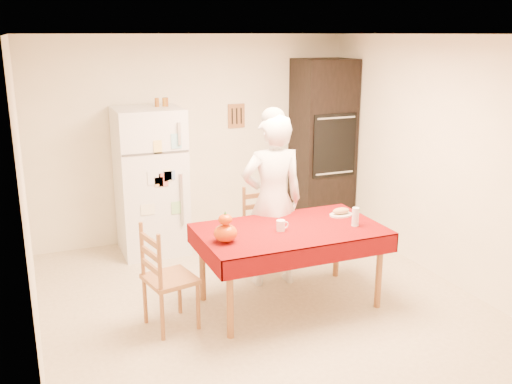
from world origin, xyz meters
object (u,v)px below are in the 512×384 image
oven_cabinet (323,145)px  seated_woman (273,201)px  pumpkin_lower (225,233)px  dining_table (290,235)px  coffee_mug (281,226)px  chair_far (264,227)px  chair_left (163,274)px  refrigerator (151,181)px  wine_glass (355,217)px  bread_plate (341,215)px

oven_cabinet → seated_woman: 1.97m
pumpkin_lower → dining_table: bearing=8.6°
seated_woman → coffee_mug: bearing=79.8°
seated_woman → chair_far: bearing=-89.1°
chair_far → chair_left: same height
refrigerator → pumpkin_lower: refrigerator is taller
chair_far → seated_woman: size_ratio=0.54×
pumpkin_lower → wine_glass: (1.27, -0.07, 0.01)m
bread_plate → chair_far: bearing=131.4°
chair_far → wine_glass: 1.14m
chair_far → coffee_mug: size_ratio=9.50×
dining_table → coffee_mug: coffee_mug is taller
refrigerator → bread_plate: 2.30m
refrigerator → seated_woman: seated_woman is taller
dining_table → wine_glass: wine_glass is taller
refrigerator → coffee_mug: (0.78, -1.91, -0.04)m
refrigerator → seated_woman: bearing=-55.8°
chair_far → chair_left: 1.51m
refrigerator → wine_glass: size_ratio=9.66×
chair_left → pumpkin_lower: bearing=-110.7°
refrigerator → seated_woman: 1.66m
wine_glass → pumpkin_lower: bearing=177.1°
chair_far → bread_plate: 0.89m
refrigerator → chair_far: refrigerator is taller
chair_far → seated_woman: bearing=-98.0°
chair_left → coffee_mug: size_ratio=9.50×
refrigerator → chair_left: size_ratio=1.79×
seated_woman → coffee_mug: 0.56m
pumpkin_lower → seated_woman: bearing=40.2°
seated_woman → pumpkin_lower: bearing=46.2°
oven_cabinet → bread_plate: bearing=-113.2°
refrigerator → wine_glass: bearing=-54.0°
dining_table → bread_plate: (0.63, 0.15, 0.08)m
bread_plate → refrigerator: bearing=131.3°
chair_left → refrigerator: bearing=-21.2°
seated_woman → wine_glass: (0.55, -0.67, -0.03)m
chair_left → seated_woman: size_ratio=0.54×
refrigerator → chair_left: (-0.32, -1.89, -0.34)m
oven_cabinet → pumpkin_lower: 2.90m
oven_cabinet → seated_woman: oven_cabinet is taller
refrigerator → chair_far: bearing=-48.8°
coffee_mug → chair_left: bearing=179.2°
refrigerator → dining_table: (0.89, -1.88, -0.16)m
bread_plate → chair_left: bearing=-174.9°
oven_cabinet → chair_left: (-2.60, -1.94, -0.59)m
oven_cabinet → coffee_mug: bearing=-127.5°
refrigerator → bread_plate: refrigerator is taller
seated_woman → pumpkin_lower: seated_woman is taller
chair_far → coffee_mug: 0.89m
refrigerator → pumpkin_lower: 1.99m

